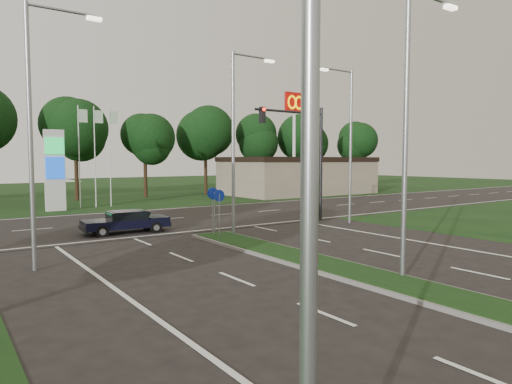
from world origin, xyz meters
TOP-DOWN VIEW (x-y plane):
  - verge_far at (0.00, 55.00)m, footprint 160.00×50.00m
  - cross_road at (0.00, 24.00)m, footprint 160.00×12.00m
  - median_kerb at (0.00, 4.00)m, footprint 2.00×26.00m
  - commercial_building at (22.00, 36.00)m, footprint 16.00×9.00m
  - streetlight_median_near at (1.00, 6.00)m, footprint 2.53×0.22m
  - streetlight_median_far at (1.00, 16.00)m, footprint 2.53×0.22m
  - streetlight_left_near at (-8.30, 0.00)m, footprint 2.53×0.22m
  - streetlight_left_far at (-8.30, 14.00)m, footprint 2.53×0.22m
  - streetlight_right_far at (8.80, 16.00)m, footprint 2.53×0.22m
  - traffic_signal at (7.19, 18.00)m, footprint 5.10×0.42m
  - median_signs at (0.00, 16.40)m, footprint 1.16×1.76m
  - gas_pylon at (-3.79, 33.05)m, footprint 5.80×1.26m
  - mcdonalds_sign at (18.00, 31.97)m, footprint 2.20×0.47m
  - treeline_far at (0.10, 39.93)m, footprint 6.00×6.00m
  - navy_sedan at (-3.23, 20.00)m, footprint 4.32×2.01m

SIDE VIEW (x-z plane):
  - verge_far at x=0.00m, z-range -0.01..0.01m
  - cross_road at x=0.00m, z-range -0.01..0.01m
  - median_kerb at x=0.00m, z-range 0.00..0.12m
  - navy_sedan at x=-3.23m, z-range 0.04..1.20m
  - median_signs at x=0.00m, z-range 0.52..2.90m
  - commercial_building at x=22.00m, z-range 0.00..4.00m
  - gas_pylon at x=-3.79m, z-range -0.80..7.20m
  - traffic_signal at x=7.19m, z-range 1.15..8.15m
  - streetlight_median_near at x=1.00m, z-range 0.58..9.58m
  - streetlight_median_far at x=1.00m, z-range 0.58..9.58m
  - streetlight_left_near at x=-8.30m, z-range 0.58..9.58m
  - streetlight_left_far at x=-8.30m, z-range 0.58..9.58m
  - streetlight_right_far at x=8.80m, z-range 0.58..9.58m
  - treeline_far at x=0.10m, z-range 1.88..11.78m
  - mcdonalds_sign at x=18.00m, z-range 2.79..13.19m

